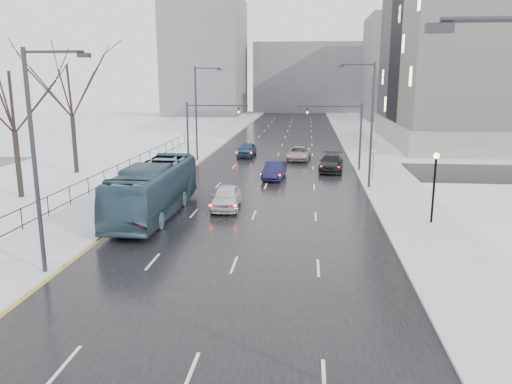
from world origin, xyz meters
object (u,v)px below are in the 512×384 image
(streetlight_l_far, at_px, (198,109))
(sedan_right_cross, at_px, (299,153))
(streetlight_l_near, at_px, (38,152))
(mast_signal_left, at_px, (198,127))
(tree_park_e, at_px, (77,174))
(mast_signal_right, at_px, (349,129))
(sedan_center_near, at_px, (226,197))
(sedan_center_far, at_px, (247,150))
(sedan_right_near, at_px, (274,170))
(sedan_right_far, at_px, (331,163))
(lamppost_r_mid, at_px, (435,178))
(bus, at_px, (154,189))
(tree_park_d, at_px, (22,198))
(no_uturn_sign, at_px, (374,154))
(streetlight_r_mid, at_px, (369,119))

(streetlight_l_far, relative_size, sedan_right_cross, 1.95)
(streetlight_l_near, relative_size, mast_signal_left, 1.54)
(tree_park_e, bearing_deg, mast_signal_right, 8.90)
(sedan_center_near, xyz_separation_m, sedan_center_far, (-1.42, 23.50, 0.00))
(sedan_right_near, height_order, sedan_right_far, sedan_right_far)
(streetlight_l_near, relative_size, lamppost_r_mid, 2.34)
(tree_park_e, distance_m, streetlight_l_near, 26.61)
(streetlight_l_far, xyz_separation_m, sedan_right_near, (8.67, -8.73, -4.82))
(bus, relative_size, sedan_right_cross, 2.38)
(mast_signal_right, bearing_deg, streetlight_l_far, 165.52)
(tree_park_d, xyz_separation_m, no_uturn_sign, (27.00, 10.00, 2.30))
(sedan_center_far, bearing_deg, mast_signal_left, -113.62)
(lamppost_r_mid, bearing_deg, sedan_right_cross, 109.45)
(mast_signal_right, relative_size, sedan_right_far, 1.20)
(streetlight_l_near, height_order, sedan_right_cross, streetlight_l_near)
(lamppost_r_mid, relative_size, no_uturn_sign, 1.59)
(streetlight_r_mid, xyz_separation_m, sedan_right_far, (-2.46, 7.71, -4.79))
(no_uturn_sign, xyz_separation_m, sedan_center_near, (-11.28, -11.44, -1.48))
(streetlight_l_near, xyz_separation_m, mast_signal_left, (0.84, 28.00, -1.51))
(streetlight_l_near, xyz_separation_m, bus, (1.72, 10.41, -3.87))
(bus, bearing_deg, sedan_right_far, 54.85)
(mast_signal_left, distance_m, bus, 17.77)
(no_uturn_sign, bearing_deg, streetlight_l_far, 155.27)
(streetlight_l_far, bearing_deg, sedan_center_near, -72.61)
(tree_park_d, xyz_separation_m, streetlight_r_mid, (25.97, 6.00, 5.62))
(sedan_right_cross, bearing_deg, tree_park_d, -130.33)
(mast_signal_right, bearing_deg, tree_park_d, -150.88)
(streetlight_l_near, relative_size, sedan_center_far, 2.16)
(lamppost_r_mid, bearing_deg, mast_signal_left, 135.52)
(tree_park_e, height_order, streetlight_r_mid, streetlight_r_mid)
(no_uturn_sign, xyz_separation_m, sedan_center_far, (-12.70, 12.06, -1.47))
(streetlight_l_far, relative_size, bus, 0.82)
(mast_signal_left, bearing_deg, sedan_right_cross, 32.26)
(bus, bearing_deg, streetlight_r_mid, 33.20)
(sedan_right_far, bearing_deg, sedan_right_near, -134.33)
(no_uturn_sign, bearing_deg, sedan_right_cross, 123.52)
(bus, distance_m, sedan_right_cross, 25.40)
(sedan_center_near, distance_m, sedan_center_far, 23.54)
(streetlight_l_far, relative_size, lamppost_r_mid, 2.34)
(streetlight_l_near, bearing_deg, sedan_right_near, 69.57)
(sedan_center_near, distance_m, sedan_right_far, 17.04)
(streetlight_r_mid, height_order, sedan_right_cross, streetlight_r_mid)
(streetlight_l_near, height_order, mast_signal_left, streetlight_l_near)
(tree_park_e, height_order, sedan_right_near, tree_park_e)
(streetlight_r_mid, xyz_separation_m, sedan_center_near, (-10.24, -7.44, -4.79))
(streetlight_l_far, distance_m, sedan_center_far, 7.82)
(mast_signal_left, xyz_separation_m, bus, (0.88, -17.59, -2.36))
(tree_park_d, distance_m, sedan_center_far, 26.30)
(no_uturn_sign, bearing_deg, tree_park_d, -159.68)
(lamppost_r_mid, bearing_deg, no_uturn_sign, 97.33)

